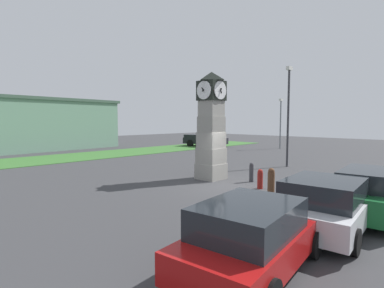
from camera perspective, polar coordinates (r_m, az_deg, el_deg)
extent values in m
plane|color=#38383A|center=(14.46, 6.89, -7.94)|extent=(87.73, 87.73, 0.00)
cube|color=gray|center=(16.02, 3.64, -5.18)|extent=(1.26, 1.26, 0.83)
cube|color=gray|center=(15.90, 3.66, -2.24)|extent=(1.20, 1.20, 0.83)
cube|color=gray|center=(15.82, 3.67, 0.74)|extent=(1.13, 1.13, 0.83)
cube|color=gray|center=(15.79, 3.69, 3.73)|extent=(1.07, 1.07, 0.83)
cube|color=gray|center=(15.80, 3.70, 6.73)|extent=(1.01, 1.01, 0.83)
cube|color=black|center=(15.86, 3.72, 10.06)|extent=(1.14, 1.14, 1.02)
cylinder|color=white|center=(16.25, 2.11, 9.94)|extent=(0.93, 0.04, 0.93)
cube|color=black|center=(16.27, 2.04, 9.93)|extent=(0.06, 0.09, 0.21)
cube|color=black|center=(16.27, 2.04, 9.93)|extent=(0.04, 0.32, 0.21)
cylinder|color=white|center=(15.49, 5.41, 10.18)|extent=(0.93, 0.04, 0.93)
cube|color=black|center=(15.47, 5.49, 10.19)|extent=(0.06, 0.12, 0.21)
cube|color=black|center=(15.47, 5.49, 10.19)|extent=(0.04, 0.15, 0.34)
cylinder|color=white|center=(16.31, 5.08, 9.90)|extent=(0.04, 0.93, 0.93)
cube|color=black|center=(16.33, 5.15, 9.89)|extent=(0.05, 0.06, 0.21)
cube|color=black|center=(16.33, 5.15, 9.89)|extent=(0.35, 0.04, 0.14)
cylinder|color=white|center=(15.42, 2.28, 10.23)|extent=(0.04, 0.93, 0.93)
cube|color=black|center=(15.40, 2.20, 10.23)|extent=(0.19, 0.06, 0.16)
cube|color=black|center=(15.40, 2.20, 10.23)|extent=(0.30, 0.04, 0.24)
pyramid|color=black|center=(15.95, 3.73, 12.72)|extent=(1.20, 1.20, 0.47)
cylinder|color=brown|center=(11.69, 19.14, -8.97)|extent=(0.29, 0.29, 0.87)
sphere|color=brown|center=(11.59, 19.20, -6.65)|extent=(0.26, 0.26, 0.26)
cylinder|color=brown|center=(12.83, 14.83, -7.38)|extent=(0.29, 0.29, 1.00)
sphere|color=brown|center=(12.73, 14.88, -5.00)|extent=(0.26, 0.26, 0.26)
cylinder|color=maroon|center=(14.07, 12.84, -6.80)|extent=(0.25, 0.25, 0.75)
sphere|color=maroon|center=(14.00, 12.87, -5.14)|extent=(0.23, 0.23, 0.23)
cylinder|color=#333338|center=(15.50, 11.24, -5.52)|extent=(0.21, 0.21, 0.86)
sphere|color=#333338|center=(15.43, 11.27, -3.83)|extent=(0.19, 0.19, 0.19)
cube|color=#A51111|center=(6.69, 11.91, -17.92)|extent=(4.31, 2.27, 0.61)
cube|color=#1E2328|center=(6.22, 10.76, -13.69)|extent=(2.45, 1.90, 0.61)
cylinder|color=black|center=(8.19, 10.27, -15.49)|extent=(0.66, 0.30, 0.64)
cylinder|color=black|center=(7.64, 22.18, -17.27)|extent=(0.66, 0.30, 0.64)
cylinder|color=black|center=(6.20, -1.29, -22.28)|extent=(0.66, 0.30, 0.64)
cube|color=silver|center=(9.44, 24.20, -11.41)|extent=(4.17, 2.35, 0.63)
cube|color=#1E2328|center=(9.00, 23.85, -8.06)|extent=(2.37, 2.02, 0.62)
cylinder|color=black|center=(10.91, 20.96, -10.62)|extent=(0.66, 0.28, 0.64)
cylinder|color=black|center=(10.52, 30.96, -11.54)|extent=(0.66, 0.28, 0.64)
cylinder|color=black|center=(8.67, 15.77, -14.45)|extent=(0.66, 0.28, 0.64)
cylinder|color=black|center=(8.18, 28.50, -16.03)|extent=(0.66, 0.28, 0.64)
cube|color=#19602D|center=(11.57, 30.96, -8.51)|extent=(4.66, 2.14, 0.73)
cube|color=#1E2328|center=(11.12, 30.86, -5.65)|extent=(2.63, 1.81, 0.56)
cylinder|color=black|center=(13.11, 28.17, -8.32)|extent=(0.66, 0.28, 0.64)
cylinder|color=black|center=(10.44, 25.32, -11.44)|extent=(0.66, 0.28, 0.64)
cube|color=black|center=(35.37, 2.55, 0.63)|extent=(3.02, 5.39, 0.70)
cube|color=black|center=(34.90, 3.83, 1.81)|extent=(2.19, 2.15, 0.80)
cube|color=black|center=(35.83, 1.12, 1.53)|extent=(2.51, 3.16, 0.36)
cylinder|color=black|center=(35.51, 5.42, 0.14)|extent=(0.45, 0.84, 0.80)
cylinder|color=black|center=(33.86, 4.06, -0.06)|extent=(0.45, 0.84, 0.80)
cylinder|color=black|center=(36.94, 1.15, 0.33)|extent=(0.45, 0.84, 0.80)
cylinder|color=black|center=(35.36, -0.34, 0.15)|extent=(0.45, 0.84, 0.80)
cylinder|color=slate|center=(34.13, 16.49, 3.50)|extent=(0.14, 0.14, 5.20)
cube|color=silver|center=(34.20, 16.59, 8.06)|extent=(0.50, 0.24, 0.24)
cylinder|color=#333338|center=(20.98, 17.83, 4.56)|extent=(0.14, 0.14, 6.40)
cube|color=silver|center=(21.26, 18.05, 13.54)|extent=(0.50, 0.24, 0.24)
cube|color=gray|center=(36.41, -31.03, 3.00)|extent=(20.08, 11.12, 5.09)
cube|color=#405849|center=(36.46, -31.20, 7.24)|extent=(20.68, 11.46, 0.30)
cube|color=#386B2D|center=(26.46, -25.17, -2.60)|extent=(52.64, 5.79, 0.04)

